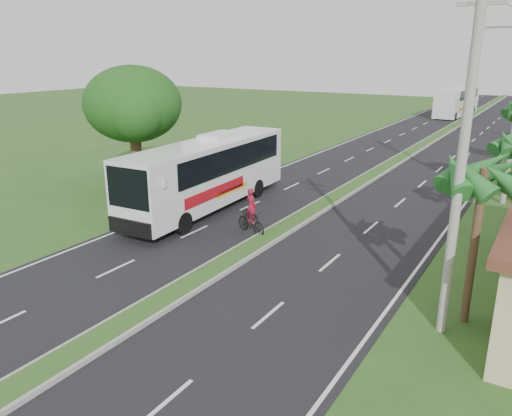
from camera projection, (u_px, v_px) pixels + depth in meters
The scene contains 11 objects.
ground at pixel (185, 290), 18.04m from camera, with size 180.00×180.00×0.00m, color #2D511E.
road_asphalt at pixel (370, 177), 34.31m from camera, with size 14.00×160.00×0.02m, color black.
median_strip at pixel (370, 176), 34.28m from camera, with size 1.20×160.00×0.18m.
lane_edge_left at pixel (285, 166), 37.66m from camera, with size 0.12×160.00×0.01m, color silver.
lane_edge_right at pixel (475, 191), 30.96m from camera, with size 0.12×160.00×0.01m, color silver.
palm_verge_a at pixel (484, 177), 14.57m from camera, with size 2.40×2.40×5.45m.
shade_tree at pixel (132, 107), 30.74m from camera, with size 6.30×6.00×7.54m.
utility_pole_a at pixel (463, 149), 13.73m from camera, with size 1.60×0.28×11.00m.
coach_bus_main at pixel (209, 169), 26.85m from camera, with size 3.13×12.47×4.00m.
coach_bus_far at pixel (457, 100), 67.34m from camera, with size 3.56×12.56×3.61m.
motorcyclist at pixel (251, 218), 23.41m from camera, with size 2.00×1.17×2.23m.
Camera 1 is at (10.74, -12.58, 8.20)m, focal length 35.00 mm.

